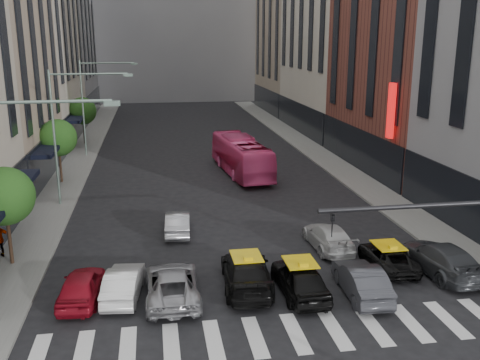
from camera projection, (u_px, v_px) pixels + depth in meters
name	position (u px, v px, depth m)	size (l,w,h in m)	color
ground	(290.00, 356.00, 19.23)	(160.00, 160.00, 0.00)	black
sidewalk_left	(73.00, 170.00, 46.01)	(3.00, 96.00, 0.15)	slate
sidewalk_right	(329.00, 161.00, 49.63)	(3.00, 96.00, 0.15)	slate
building_left_d	(58.00, 9.00, 74.69)	(8.00, 18.00, 30.00)	gray
building_right_b	(411.00, 15.00, 44.32)	(8.00, 18.00, 26.00)	brown
building_right_d	(293.00, 18.00, 80.30)	(8.00, 18.00, 28.00)	tan
tree_near	(5.00, 196.00, 25.97)	(2.88, 2.88, 4.95)	black
tree_mid	(58.00, 138.00, 41.23)	(2.88, 2.88, 4.95)	black
tree_far	(83.00, 111.00, 56.49)	(2.88, 2.88, 4.95)	black
streetlamp_near	(6.00, 182.00, 19.95)	(5.38, 0.25, 9.00)	gray
streetlamp_mid	(68.00, 120.00, 35.21)	(5.38, 0.25, 9.00)	gray
streetlamp_far	(92.00, 95.00, 50.47)	(5.38, 0.25, 9.00)	gray
liberty_sign	(391.00, 111.00, 38.75)	(0.30, 0.70, 4.00)	red
car_red	(82.00, 286.00, 23.16)	(1.65, 4.10, 1.40)	maroon
car_white_front	(124.00, 283.00, 23.53)	(1.42, 4.07, 1.34)	silver
car_silver	(172.00, 284.00, 23.37)	(2.29, 4.98, 1.38)	#95959A
taxi_left	(246.00, 272.00, 24.36)	(2.15, 5.29, 1.53)	black
taxi_center	(300.00, 278.00, 23.73)	(1.81, 4.50, 1.53)	black
car_grey_mid	(361.00, 280.00, 23.64)	(1.53, 4.40, 1.45)	#38393F
taxi_right	(387.00, 257.00, 26.51)	(1.97, 4.27, 1.19)	black
car_grey_curb	(441.00, 258.00, 25.90)	(2.14, 5.25, 1.52)	#383A3F
car_row2_left	(178.00, 223.00, 31.24)	(1.38, 3.96, 1.31)	#ACACB2
car_row2_right	(328.00, 237.00, 29.00)	(1.87, 4.61, 1.34)	#BBBBBB
bus	(241.00, 156.00, 44.81)	(2.59, 11.06, 3.08)	#F3478B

